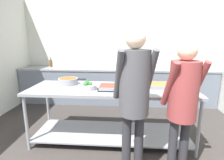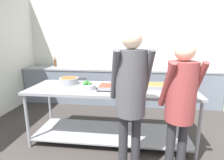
# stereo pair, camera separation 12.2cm
# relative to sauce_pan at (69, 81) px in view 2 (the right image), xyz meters

# --- Properties ---
(wall_rear) EXTENTS (4.94, 0.06, 2.65)m
(wall_rear) POSITION_rel_sauce_pan_xyz_m (0.70, 1.96, 0.40)
(wall_rear) COLOR silver
(wall_rear) RESTS_ON ground_plane
(back_counter) EXTENTS (4.78, 0.65, 0.89)m
(back_counter) POSITION_rel_sauce_pan_xyz_m (0.70, 1.59, -0.48)
(back_counter) COLOR slate
(back_counter) RESTS_ON ground_plane
(serving_counter) EXTENTS (2.49, 0.81, 0.87)m
(serving_counter) POSITION_rel_sauce_pan_xyz_m (0.73, -0.17, -0.33)
(serving_counter) COLOR gray
(serving_counter) RESTS_ON ground_plane
(sauce_pan) EXTENTS (0.46, 0.32, 0.10)m
(sauce_pan) POSITION_rel_sauce_pan_xyz_m (0.00, 0.00, 0.00)
(sauce_pan) COLOR gray
(sauce_pan) RESTS_ON serving_counter
(broccoli_bowl) EXTENTS (0.25, 0.25, 0.12)m
(broccoli_bowl) POSITION_rel_sauce_pan_xyz_m (0.38, -0.27, -0.01)
(broccoli_bowl) COLOR #B2B2B7
(broccoli_bowl) RESTS_ON serving_counter
(serving_tray_roast) EXTENTS (0.38, 0.32, 0.05)m
(serving_tray_roast) POSITION_rel_sauce_pan_xyz_m (0.74, -0.23, -0.03)
(serving_tray_roast) COLOR gray
(serving_tray_roast) RESTS_ON serving_counter
(plate_stack) EXTENTS (0.25, 0.25, 0.04)m
(plate_stack) POSITION_rel_sauce_pan_xyz_m (1.09, -0.42, -0.04)
(plate_stack) COLOR white
(plate_stack) RESTS_ON serving_counter
(serving_tray_vegetables) EXTENTS (0.44, 0.32, 0.05)m
(serving_tray_vegetables) POSITION_rel_sauce_pan_xyz_m (1.47, -0.07, -0.03)
(serving_tray_vegetables) COLOR gray
(serving_tray_vegetables) RESTS_ON serving_counter
(guest_serving_left) EXTENTS (0.49, 0.41, 1.70)m
(guest_serving_left) POSITION_rel_sauce_pan_xyz_m (1.03, -0.88, 0.13)
(guest_serving_left) COLOR #2D2D33
(guest_serving_left) RESTS_ON ground_plane
(guest_serving_right) EXTENTS (0.46, 0.38, 1.58)m
(guest_serving_right) POSITION_rel_sauce_pan_xyz_m (1.57, -0.84, 0.06)
(guest_serving_right) COLOR #2D2D33
(guest_serving_right) RESTS_ON ground_plane
(water_bottle) EXTENTS (0.07, 0.07, 0.25)m
(water_bottle) POSITION_rel_sauce_pan_xyz_m (-1.00, 1.68, 0.08)
(water_bottle) COLOR brown
(water_bottle) RESTS_ON back_counter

